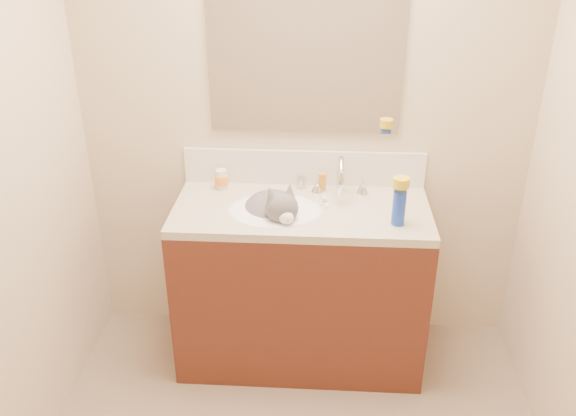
# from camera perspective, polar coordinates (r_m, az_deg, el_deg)

# --- Properties ---
(room_shell) EXTENTS (2.24, 2.54, 2.52)m
(room_shell) POSITION_cam_1_polar(r_m,az_deg,el_deg) (1.70, 0.06, 4.16)
(room_shell) COLOR beige
(room_shell) RESTS_ON ground
(vanity_cabinet) EXTENTS (1.20, 0.55, 0.82)m
(vanity_cabinet) POSITION_cam_1_polar(r_m,az_deg,el_deg) (3.07, 1.19, -7.45)
(vanity_cabinet) COLOR #512215
(vanity_cabinet) RESTS_ON ground
(counter_slab) EXTENTS (1.20, 0.55, 0.04)m
(counter_slab) POSITION_cam_1_polar(r_m,az_deg,el_deg) (2.85, 1.27, -0.30)
(counter_slab) COLOR #C2B698
(counter_slab) RESTS_ON vanity_cabinet
(basin) EXTENTS (0.45, 0.36, 0.14)m
(basin) POSITION_cam_1_polar(r_m,az_deg,el_deg) (2.86, -1.18, -1.40)
(basin) COLOR white
(basin) RESTS_ON vanity_cabinet
(faucet) EXTENTS (0.28, 0.20, 0.21)m
(faucet) POSITION_cam_1_polar(r_m,az_deg,el_deg) (2.93, 4.92, 2.67)
(faucet) COLOR silver
(faucet) RESTS_ON counter_slab
(cat) EXTENTS (0.41, 0.43, 0.32)m
(cat) POSITION_cam_1_polar(r_m,az_deg,el_deg) (2.86, -1.33, -0.47)
(cat) COLOR #535153
(cat) RESTS_ON basin
(backsplash) EXTENTS (1.20, 0.02, 0.18)m
(backsplash) POSITION_cam_1_polar(r_m,az_deg,el_deg) (3.04, 1.50, 3.80)
(backsplash) COLOR silver
(backsplash) RESTS_ON counter_slab
(mirror) EXTENTS (0.90, 0.02, 0.80)m
(mirror) POSITION_cam_1_polar(r_m,az_deg,el_deg) (2.87, 1.64, 14.72)
(mirror) COLOR white
(mirror) RESTS_ON room_shell
(pill_bottle) EXTENTS (0.06, 0.06, 0.10)m
(pill_bottle) POSITION_cam_1_polar(r_m,az_deg,el_deg) (3.03, -6.25, 2.70)
(pill_bottle) COLOR white
(pill_bottle) RESTS_ON counter_slab
(pill_label) EXTENTS (0.07, 0.07, 0.04)m
(pill_label) POSITION_cam_1_polar(r_m,az_deg,el_deg) (3.03, -6.25, 2.65)
(pill_label) COLOR orange
(pill_label) RESTS_ON pill_bottle
(silver_jar) EXTENTS (0.05, 0.05, 0.05)m
(silver_jar) POSITION_cam_1_polar(r_m,az_deg,el_deg) (3.03, 1.21, 2.36)
(silver_jar) COLOR #B7B7BC
(silver_jar) RESTS_ON counter_slab
(amber_bottle) EXTENTS (0.04, 0.04, 0.09)m
(amber_bottle) POSITION_cam_1_polar(r_m,az_deg,el_deg) (3.00, 3.23, 2.44)
(amber_bottle) COLOR orange
(amber_bottle) RESTS_ON counter_slab
(toothbrush) EXTENTS (0.04, 0.13, 0.01)m
(toothbrush) POSITION_cam_1_polar(r_m,az_deg,el_deg) (2.89, 3.50, 0.59)
(toothbrush) COLOR white
(toothbrush) RESTS_ON counter_slab
(toothbrush_head) EXTENTS (0.02, 0.03, 0.01)m
(toothbrush_head) POSITION_cam_1_polar(r_m,az_deg,el_deg) (2.89, 3.50, 0.64)
(toothbrush_head) COLOR #6291D1
(toothbrush_head) RESTS_ON counter_slab
(spray_can) EXTENTS (0.07, 0.07, 0.16)m
(spray_can) POSITION_cam_1_polar(r_m,az_deg,el_deg) (2.71, 10.33, 0.02)
(spray_can) COLOR #193AB0
(spray_can) RESTS_ON counter_slab
(spray_cap) EXTENTS (0.08, 0.08, 0.04)m
(spray_cap) POSITION_cam_1_polar(r_m,az_deg,el_deg) (2.65, 10.54, 2.37)
(spray_cap) COLOR gold
(spray_cap) RESTS_ON spray_can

